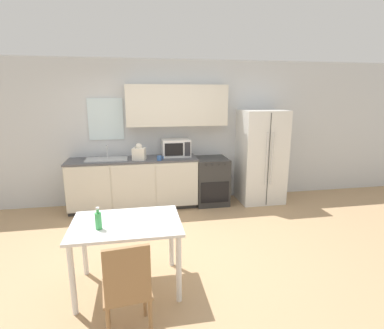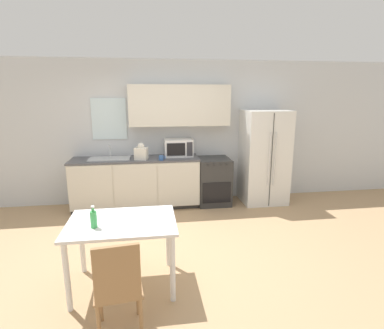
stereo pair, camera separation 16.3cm
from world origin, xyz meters
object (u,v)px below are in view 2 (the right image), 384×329
object	(u,v)px
dining_table	(122,231)
dining_chair_near	(118,284)
drink_bottle	(94,219)
coffee_mug	(162,158)
refrigerator	(264,157)
microwave	(178,148)
oven_range	(213,181)

from	to	relation	value
dining_table	dining_chair_near	world-z (taller)	dining_chair_near
dining_table	drink_bottle	bearing A→B (deg)	-156.02
coffee_mug	drink_bottle	distance (m)	2.43
refrigerator	dining_table	world-z (taller)	refrigerator
refrigerator	microwave	size ratio (longest dim) A/B	3.42
microwave	coffee_mug	world-z (taller)	microwave
refrigerator	drink_bottle	world-z (taller)	refrigerator
drink_bottle	refrigerator	bearing A→B (deg)	41.96
refrigerator	dining_table	distance (m)	3.45
coffee_mug	dining_chair_near	world-z (taller)	coffee_mug
microwave	drink_bottle	world-z (taller)	microwave
refrigerator	drink_bottle	size ratio (longest dim) A/B	7.76
dining_table	drink_bottle	xyz separation A→B (m)	(-0.26, -0.12, 0.21)
coffee_mug	refrigerator	bearing A→B (deg)	5.38
dining_chair_near	drink_bottle	world-z (taller)	drink_bottle
microwave	drink_bottle	xyz separation A→B (m)	(-1.12, -2.62, -0.24)
oven_range	refrigerator	size ratio (longest dim) A/B	0.50
oven_range	refrigerator	xyz separation A→B (m)	(0.98, -0.03, 0.45)
microwave	dining_chair_near	bearing A→B (deg)	-104.33
refrigerator	drink_bottle	bearing A→B (deg)	-138.04
microwave	dining_table	bearing A→B (deg)	-108.90
coffee_mug	drink_bottle	world-z (taller)	coffee_mug
oven_range	coffee_mug	distance (m)	1.15
coffee_mug	dining_table	xyz separation A→B (m)	(-0.52, -2.18, -0.32)
refrigerator	dining_chair_near	distance (m)	4.01
microwave	dining_table	xyz separation A→B (m)	(-0.86, -2.51, -0.44)
oven_range	dining_chair_near	world-z (taller)	dining_chair_near
refrigerator	coffee_mug	size ratio (longest dim) A/B	14.77
oven_range	microwave	bearing A→B (deg)	170.90
refrigerator	drink_bottle	distance (m)	3.71
dining_table	dining_chair_near	distance (m)	0.78
oven_range	refrigerator	world-z (taller)	refrigerator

